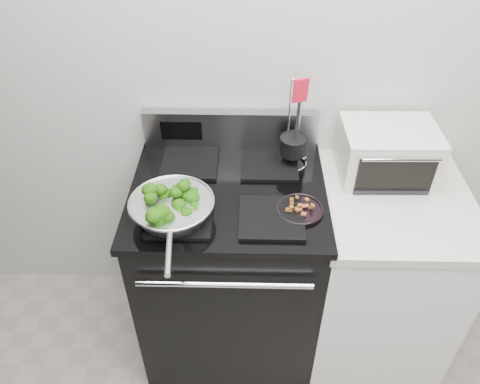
{
  "coord_description": "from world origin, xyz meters",
  "views": [
    {
      "loc": [
        -0.22,
        -0.04,
        2.14
      ],
      "look_at": [
        -0.25,
        1.36,
        0.98
      ],
      "focal_mm": 35.0,
      "sensor_mm": 36.0,
      "label": 1
    }
  ],
  "objects_px": {
    "toaster_oven": "(387,152)",
    "bacon_plate": "(300,207)",
    "skillet": "(172,207)",
    "gas_range": "(230,266)",
    "utensil_holder": "(293,150)"
  },
  "relations": [
    {
      "from": "toaster_oven",
      "to": "bacon_plate",
      "type": "bearing_deg",
      "value": -144.11
    },
    {
      "from": "bacon_plate",
      "to": "toaster_oven",
      "type": "xyz_separation_m",
      "value": [
        0.38,
        0.28,
        0.06
      ]
    },
    {
      "from": "skillet",
      "to": "bacon_plate",
      "type": "xyz_separation_m",
      "value": [
        0.48,
        0.05,
        -0.03
      ]
    },
    {
      "from": "gas_range",
      "to": "bacon_plate",
      "type": "bearing_deg",
      "value": -24.2
    },
    {
      "from": "bacon_plate",
      "to": "utensil_holder",
      "type": "relative_size",
      "value": 0.45
    },
    {
      "from": "gas_range",
      "to": "skillet",
      "type": "distance_m",
      "value": 0.58
    },
    {
      "from": "skillet",
      "to": "utensil_holder",
      "type": "height_order",
      "value": "utensil_holder"
    },
    {
      "from": "toaster_oven",
      "to": "skillet",
      "type": "bearing_deg",
      "value": -159.77
    },
    {
      "from": "gas_range",
      "to": "toaster_oven",
      "type": "bearing_deg",
      "value": 13.59
    },
    {
      "from": "utensil_holder",
      "to": "toaster_oven",
      "type": "distance_m",
      "value": 0.39
    },
    {
      "from": "gas_range",
      "to": "utensil_holder",
      "type": "relative_size",
      "value": 2.81
    },
    {
      "from": "bacon_plate",
      "to": "toaster_oven",
      "type": "distance_m",
      "value": 0.48
    },
    {
      "from": "utensil_holder",
      "to": "toaster_oven",
      "type": "bearing_deg",
      "value": -21.05
    },
    {
      "from": "utensil_holder",
      "to": "toaster_oven",
      "type": "height_order",
      "value": "utensil_holder"
    },
    {
      "from": "skillet",
      "to": "utensil_holder",
      "type": "distance_m",
      "value": 0.58
    }
  ]
}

